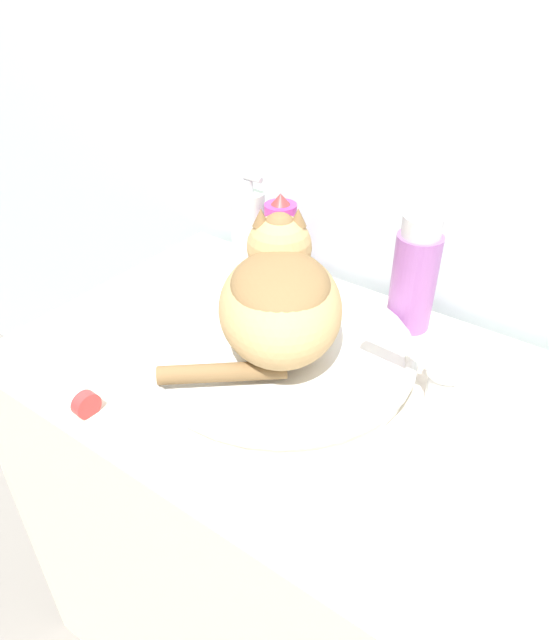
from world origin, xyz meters
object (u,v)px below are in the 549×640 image
cat (279,293)px  cream_tube (57,383)px  faucet (436,365)px  spray_bottle_trigger (280,241)px  soap_pump_bottle (248,230)px  mouthwash_bottle (414,275)px

cat → cream_tube: 0.37m
cat → cream_tube: (-0.23, -0.27, -0.11)m
faucet → spray_bottle_trigger: 0.43m
cat → faucet: (0.24, 0.05, -0.06)m
faucet → soap_pump_bottle: size_ratio=0.76×
cat → spray_bottle_trigger: 0.27m
spray_bottle_trigger → mouthwash_bottle: size_ratio=0.87×
cream_tube → mouthwash_bottle: bearing=53.3°
faucet → soap_pump_bottle: (-0.47, 0.17, 0.02)m
faucet → soap_pump_bottle: 0.50m
spray_bottle_trigger → soap_pump_bottle: size_ratio=0.90×
mouthwash_bottle → cream_tube: size_ratio=1.19×
cream_tube → soap_pump_bottle: bearing=90.0°
cat → faucet: size_ratio=2.31×
mouthwash_bottle → soap_pump_bottle: bearing=180.0°
faucet → spray_bottle_trigger: size_ratio=0.85×
faucet → mouthwash_bottle: 0.20m
mouthwash_bottle → faucet: bearing=-56.0°
faucet → mouthwash_bottle: (-0.11, 0.17, 0.03)m
mouthwash_bottle → cream_tube: mouthwash_bottle is taller
cat → soap_pump_bottle: cat is taller
spray_bottle_trigger → faucet: bearing=-23.1°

